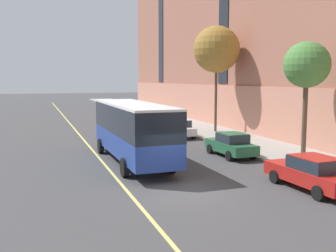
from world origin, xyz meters
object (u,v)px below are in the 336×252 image
(parked_car_red_6, at_px, (312,173))
(street_tree_far_uptown, at_px, (216,50))
(parked_car_white_1, at_px, (179,128))
(street_tree_mid_block, at_px, (307,66))
(parked_car_navy_0, at_px, (135,113))
(city_bus, at_px, (132,129))
(parked_car_green_5, at_px, (231,145))

(parked_car_red_6, xyz_separation_m, street_tree_far_uptown, (4.20, 18.77, 6.94))
(parked_car_white_1, distance_m, street_tree_mid_block, 13.11)
(parked_car_navy_0, relative_size, parked_car_red_6, 0.97)
(city_bus, bearing_deg, parked_car_green_5, -1.40)
(parked_car_white_1, bearing_deg, parked_car_green_5, -88.80)
(parked_car_green_5, distance_m, street_tree_far_uptown, 13.31)
(parked_car_white_1, height_order, street_tree_far_uptown, street_tree_far_uptown)
(parked_car_red_6, bearing_deg, city_bus, 127.39)
(parked_car_white_1, xyz_separation_m, parked_car_red_6, (-0.00, -17.36, 0.00))
(parked_car_green_5, relative_size, parked_car_red_6, 0.89)
(street_tree_far_uptown, bearing_deg, parked_car_red_6, -102.63)
(parked_car_navy_0, distance_m, parked_car_red_6, 33.74)
(parked_car_green_5, relative_size, street_tree_mid_block, 0.60)
(parked_car_white_1, bearing_deg, street_tree_mid_block, -69.67)
(street_tree_mid_block, bearing_deg, parked_car_white_1, 110.33)
(parked_car_red_6, bearing_deg, parked_car_navy_0, 89.69)
(city_bus, xyz_separation_m, parked_car_green_5, (6.54, -0.16, -1.31))
(parked_car_white_1, xyz_separation_m, street_tree_far_uptown, (4.20, 1.41, 6.94))
(street_tree_mid_block, bearing_deg, city_bus, 167.83)
(parked_car_navy_0, xyz_separation_m, street_tree_mid_block, (4.02, -27.71, 5.07))
(parked_car_white_1, bearing_deg, parked_car_navy_0, 89.38)
(parked_car_navy_0, xyz_separation_m, street_tree_far_uptown, (4.02, -14.97, 6.94))
(city_bus, relative_size, street_tree_far_uptown, 1.11)
(city_bus, height_order, street_tree_far_uptown, street_tree_far_uptown)
(parked_car_white_1, bearing_deg, street_tree_far_uptown, 18.52)
(city_bus, bearing_deg, parked_car_red_6, -52.61)
(parked_car_navy_0, height_order, parked_car_red_6, same)
(parked_car_navy_0, height_order, street_tree_mid_block, street_tree_mid_block)
(parked_car_white_1, relative_size, street_tree_far_uptown, 0.46)
(city_bus, xyz_separation_m, parked_car_white_1, (6.35, 9.06, -1.30))
(parked_car_red_6, bearing_deg, street_tree_far_uptown, 77.37)
(parked_car_green_5, bearing_deg, parked_car_red_6, -91.40)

